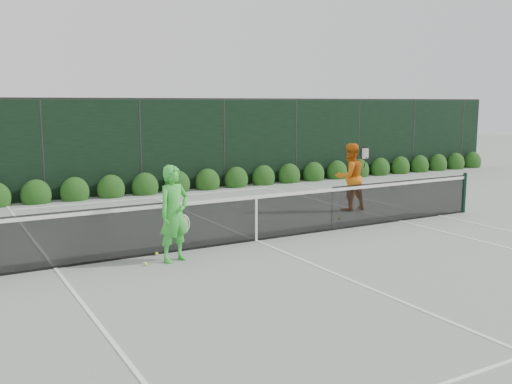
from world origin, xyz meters
TOP-DOWN VIEW (x-y plane):
  - ground at (0.00, 0.00)m, footprint 80.00×80.00m
  - tennis_net at (-0.02, 0.00)m, footprint 12.90×0.10m
  - player_woman at (-2.08, -0.60)m, footprint 0.75×0.61m
  - player_man at (3.94, 1.77)m, footprint 0.94×0.73m
  - court_lines at (0.00, 0.00)m, footprint 11.03×23.83m
  - windscreen_fence at (0.00, -2.71)m, footprint 32.00×21.07m
  - hedge_row at (-0.00, 7.15)m, footprint 31.66×0.65m
  - tennis_balls at (-0.66, 0.06)m, footprint 5.65×1.58m

SIDE VIEW (x-z plane):
  - ground at x=0.00m, z-range 0.00..0.00m
  - court_lines at x=0.00m, z-range 0.00..0.01m
  - tennis_balls at x=-0.66m, z-range 0.00..0.07m
  - hedge_row at x=0.00m, z-range -0.23..0.70m
  - tennis_net at x=-0.02m, z-range 0.00..1.07m
  - player_woman at x=-2.08m, z-range 0.00..1.79m
  - player_man at x=3.94m, z-range 0.00..1.83m
  - windscreen_fence at x=0.00m, z-range -0.02..3.04m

